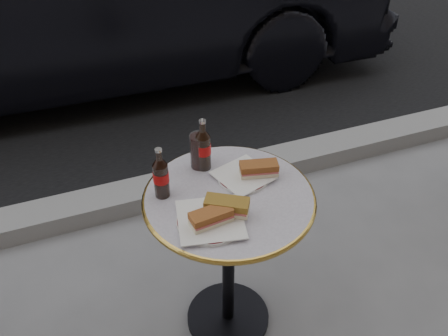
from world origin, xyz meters
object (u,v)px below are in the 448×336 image
object	(u,v)px
plate_left	(210,221)
plate_right	(243,177)
cola_bottle_left	(161,173)
cola_glass	(199,151)
cola_bottle_right	(203,145)
bistro_table	(228,264)

from	to	relation	value
plate_left	plate_right	xyz separation A→B (m)	(0.19, 0.18, -0.00)
cola_bottle_left	cola_glass	distance (m)	0.21
cola_bottle_right	cola_glass	size ratio (longest dim) A/B	1.49
cola_bottle_left	plate_left	bearing A→B (deg)	-59.68
plate_right	cola_bottle_left	size ratio (longest dim) A/B	0.95
cola_glass	bistro_table	bearing A→B (deg)	-77.98
plate_right	cola_bottle_right	world-z (taller)	cola_bottle_right
plate_right	cola_glass	world-z (taller)	cola_glass
plate_left	bistro_table	bearing A→B (deg)	44.32
cola_bottle_left	cola_bottle_right	xyz separation A→B (m)	(0.19, 0.10, 0.01)
bistro_table	cola_glass	size ratio (longest dim) A/B	5.14
plate_left	cola_glass	size ratio (longest dim) A/B	1.61
cola_bottle_left	cola_bottle_right	world-z (taller)	cola_bottle_right
bistro_table	cola_bottle_left	world-z (taller)	cola_bottle_left
plate_right	cola_glass	distance (m)	0.19
cola_glass	plate_right	bearing A→B (deg)	-44.74
plate_left	cola_glass	bearing A→B (deg)	78.01
bistro_table	cola_glass	distance (m)	0.48
bistro_table	plate_left	size ratio (longest dim) A/B	3.20
bistro_table	plate_right	size ratio (longest dim) A/B	3.80
cola_glass	cola_bottle_right	bearing A→B (deg)	-48.71
plate_left	cola_bottle_right	size ratio (longest dim) A/B	1.08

